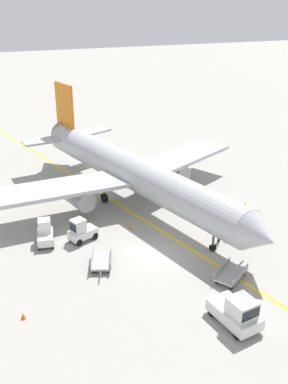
{
  "coord_description": "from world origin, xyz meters",
  "views": [
    {
      "loc": [
        -12.43,
        -29.35,
        19.64
      ],
      "look_at": [
        1.97,
        7.09,
        2.5
      ],
      "focal_mm": 42.53,
      "sensor_mm": 36.0,
      "label": 1
    }
  ],
  "objects_px": {
    "baggage_tug_near_wing": "(81,231)",
    "baggage_tug_by_cargo_door": "(45,233)",
    "safety_cone_wingtip_right": "(77,227)",
    "baggage_cart_empty_trailing": "(102,260)",
    "baggage_cart_loaded": "(231,274)",
    "airliner": "(130,171)",
    "pushback_tug": "(237,312)",
    "safety_cone_nose_right": "(130,226)",
    "safety_cone_wingtip_left": "(23,316)",
    "ground_crew_marshaller": "(219,232)",
    "belt_loader_aft_hold": "(241,215)",
    "belt_loader_forward_hold": "(242,213)"
  },
  "relations": [
    {
      "from": "belt_loader_forward_hold",
      "to": "belt_loader_aft_hold",
      "type": "xyz_separation_m",
      "value": [
        -0.28,
        -0.2,
        0.0
      ]
    },
    {
      "from": "pushback_tug",
      "to": "baggage_tug_by_cargo_door",
      "type": "relative_size",
      "value": 1.49
    },
    {
      "from": "baggage_cart_loaded",
      "to": "safety_cone_wingtip_left",
      "type": "relative_size",
      "value": 8.11
    },
    {
      "from": "belt_loader_forward_hold",
      "to": "safety_cone_nose_right",
      "type": "relative_size",
      "value": 11.48
    },
    {
      "from": "belt_loader_forward_hold",
      "to": "safety_cone_wingtip_left",
      "type": "xyz_separation_m",
      "value": [
        -21.12,
        -6.78,
        -0.56
      ]
    },
    {
      "from": "pushback_tug",
      "to": "ground_crew_marshaller",
      "type": "bearing_deg",
      "value": 65.59
    },
    {
      "from": "pushback_tug",
      "to": "safety_cone_nose_right",
      "type": "relative_size",
      "value": 8.74
    },
    {
      "from": "baggage_cart_loaded",
      "to": "baggage_cart_empty_trailing",
      "type": "distance_m",
      "value": 9.98
    },
    {
      "from": "belt_loader_aft_hold",
      "to": "baggage_cart_empty_trailing",
      "type": "xyz_separation_m",
      "value": [
        -14.19,
        -2.31,
        -0.31
      ]
    },
    {
      "from": "baggage_tug_near_wing",
      "to": "baggage_cart_empty_trailing",
      "type": "xyz_separation_m",
      "value": [
        0.47,
        -4.45,
        -0.46
      ]
    },
    {
      "from": "belt_loader_aft_hold",
      "to": "ground_crew_marshaller",
      "type": "distance_m",
      "value": 4.4
    },
    {
      "from": "belt_loader_aft_hold",
      "to": "baggage_cart_empty_trailing",
      "type": "relative_size",
      "value": 1.17
    },
    {
      "from": "baggage_tug_by_cargo_door",
      "to": "baggage_cart_empty_trailing",
      "type": "xyz_separation_m",
      "value": [
        3.45,
        -5.14,
        -0.46
      ]
    },
    {
      "from": "pushback_tug",
      "to": "belt_loader_aft_hold",
      "type": "bearing_deg",
      "value": 56.24
    },
    {
      "from": "baggage_tug_by_cargo_door",
      "to": "ground_crew_marshaller",
      "type": "xyz_separation_m",
      "value": [
        13.94,
        -5.21,
        -0.02
      ]
    },
    {
      "from": "baggage_tug_by_cargo_door",
      "to": "belt_loader_aft_hold",
      "type": "distance_m",
      "value": 17.87
    },
    {
      "from": "belt_loader_aft_hold",
      "to": "baggage_cart_empty_trailing",
      "type": "height_order",
      "value": "belt_loader_aft_hold"
    },
    {
      "from": "belt_loader_aft_hold",
      "to": "safety_cone_nose_right",
      "type": "height_order",
      "value": "belt_loader_aft_hold"
    },
    {
      "from": "belt_loader_aft_hold",
      "to": "safety_cone_nose_right",
      "type": "distance_m",
      "value": 10.36
    },
    {
      "from": "ground_crew_marshaller",
      "to": "safety_cone_wingtip_right",
      "type": "bearing_deg",
      "value": 148.73
    },
    {
      "from": "baggage_cart_loaded",
      "to": "ground_crew_marshaller",
      "type": "height_order",
      "value": "ground_crew_marshaller"
    },
    {
      "from": "baggage_tug_by_cargo_door",
      "to": "safety_cone_wingtip_left",
      "type": "relative_size",
      "value": 5.88
    },
    {
      "from": "baggage_tug_near_wing",
      "to": "baggage_cart_empty_trailing",
      "type": "bearing_deg",
      "value": -83.96
    },
    {
      "from": "safety_cone_wingtip_right",
      "to": "baggage_cart_empty_trailing",
      "type": "bearing_deg",
      "value": -86.64
    },
    {
      "from": "baggage_tug_near_wing",
      "to": "baggage_cart_loaded",
      "type": "xyz_separation_m",
      "value": [
        8.89,
        -9.81,
        -0.46
      ]
    },
    {
      "from": "baggage_tug_near_wing",
      "to": "baggage_tug_by_cargo_door",
      "type": "bearing_deg",
      "value": 166.9
    },
    {
      "from": "pushback_tug",
      "to": "ground_crew_marshaller",
      "type": "relative_size",
      "value": 2.26
    },
    {
      "from": "belt_loader_aft_hold",
      "to": "ground_crew_marshaller",
      "type": "bearing_deg",
      "value": -147.23
    },
    {
      "from": "airliner",
      "to": "baggage_cart_loaded",
      "type": "bearing_deg",
      "value": -81.83
    },
    {
      "from": "belt_loader_forward_hold",
      "to": "ground_crew_marshaller",
      "type": "xyz_separation_m",
      "value": [
        -3.98,
        -2.58,
        0.13
      ]
    },
    {
      "from": "baggage_cart_empty_trailing",
      "to": "ground_crew_marshaller",
      "type": "distance_m",
      "value": 10.5
    },
    {
      "from": "belt_loader_forward_hold",
      "to": "baggage_tug_by_cargo_door",
      "type": "bearing_deg",
      "value": 171.66
    },
    {
      "from": "baggage_tug_by_cargo_door",
      "to": "pushback_tug",
      "type": "bearing_deg",
      "value": -57.76
    },
    {
      "from": "pushback_tug",
      "to": "ground_crew_marshaller",
      "type": "xyz_separation_m",
      "value": [
        4.46,
        9.83,
        -0.08
      ]
    },
    {
      "from": "airliner",
      "to": "safety_cone_wingtip_right",
      "type": "distance_m",
      "value": 8.25
    },
    {
      "from": "safety_cone_nose_right",
      "to": "safety_cone_wingtip_left",
      "type": "distance_m",
      "value": 14.2
    },
    {
      "from": "baggage_tug_near_wing",
      "to": "belt_loader_forward_hold",
      "type": "height_order",
      "value": "belt_loader_forward_hold"
    },
    {
      "from": "baggage_tug_near_wing",
      "to": "ground_crew_marshaller",
      "type": "xyz_separation_m",
      "value": [
        10.96,
        -4.52,
        -0.02
      ]
    },
    {
      "from": "belt_loader_forward_hold",
      "to": "baggage_cart_empty_trailing",
      "type": "bearing_deg",
      "value": -170.14
    },
    {
      "from": "baggage_tug_by_cargo_door",
      "to": "ground_crew_marshaller",
      "type": "relative_size",
      "value": 1.52
    },
    {
      "from": "baggage_cart_loaded",
      "to": "safety_cone_wingtip_right",
      "type": "distance_m",
      "value": 14.8
    },
    {
      "from": "pushback_tug",
      "to": "baggage_cart_loaded",
      "type": "relative_size",
      "value": 1.08
    },
    {
      "from": "safety_cone_nose_right",
      "to": "ground_crew_marshaller",
      "type": "bearing_deg",
      "value": -38.38
    },
    {
      "from": "baggage_cart_loaded",
      "to": "airliner",
      "type": "bearing_deg",
      "value": 98.17
    },
    {
      "from": "belt_loader_aft_hold",
      "to": "safety_cone_wingtip_left",
      "type": "xyz_separation_m",
      "value": [
        -20.84,
        -6.58,
        -0.56
      ]
    },
    {
      "from": "airliner",
      "to": "pushback_tug",
      "type": "xyz_separation_m",
      "value": [
        -0.12,
        -20.31,
        -2.42
      ]
    },
    {
      "from": "airliner",
      "to": "belt_loader_forward_hold",
      "type": "relative_size",
      "value": 6.9
    },
    {
      "from": "safety_cone_wingtip_right",
      "to": "baggage_tug_near_wing",
      "type": "bearing_deg",
      "value": -92.38
    },
    {
      "from": "belt_loader_forward_hold",
      "to": "safety_cone_wingtip_left",
      "type": "distance_m",
      "value": 22.18
    },
    {
      "from": "ground_crew_marshaller",
      "to": "safety_cone_wingtip_right",
      "type": "relative_size",
      "value": 3.86
    }
  ]
}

